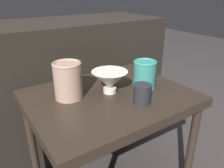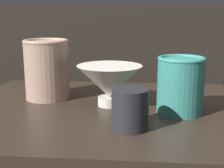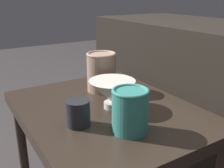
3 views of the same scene
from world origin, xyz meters
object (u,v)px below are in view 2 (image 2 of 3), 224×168
object	(u,v)px
bowl	(110,82)
vase_colorful_right	(180,84)
cup	(130,109)
vase_textured_left	(47,68)

from	to	relation	value
bowl	vase_colorful_right	distance (m)	0.16
bowl	vase_colorful_right	bearing A→B (deg)	-14.42
vase_colorful_right	bowl	bearing A→B (deg)	165.58
cup	bowl	bearing A→B (deg)	109.63
bowl	vase_colorful_right	size ratio (longest dim) A/B	1.23
vase_colorful_right	cup	size ratio (longest dim) A/B	1.60
bowl	vase_textured_left	world-z (taller)	vase_textured_left
vase_textured_left	vase_colorful_right	size ratio (longest dim) A/B	1.21
cup	vase_colorful_right	bearing A→B (deg)	45.38
bowl	cup	xyz separation A→B (m)	(0.05, -0.15, -0.02)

